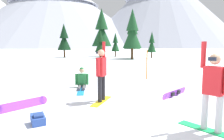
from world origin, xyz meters
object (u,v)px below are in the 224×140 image
backpack_blue (38,119)px  pine_tree_broad (152,44)px  pine_tree_slender (102,31)px  trail_marker_pole (147,65)px  pine_tree_twin (132,35)px  pine_tree_young (100,43)px  snowboarder_background (82,81)px  loose_snowboard_far_spare (175,93)px  snowboarder_midground (101,73)px  pine_tree_leaning (64,39)px  pine_tree_tall (132,32)px  loose_snowboard_near_left (22,104)px  snowboarder_foreground (213,90)px  pine_tree_short (115,43)px

backpack_blue → pine_tree_broad: bearing=64.6°
pine_tree_slender → backpack_blue: bearing=-99.1°
trail_marker_pole → pine_tree_twin: size_ratio=0.26×
trail_marker_pole → pine_tree_young: pine_tree_young is taller
snowboarder_background → pine_tree_broad: size_ratio=0.44×
loose_snowboard_far_spare → snowboarder_midground: bearing=-174.2°
snowboarder_background → pine_tree_leaning: size_ratio=0.33×
loose_snowboard_far_spare → pine_tree_broad: 25.00m
pine_tree_twin → pine_tree_leaning: 11.10m
trail_marker_pole → pine_tree_slender: pine_tree_slender is taller
pine_tree_tall → loose_snowboard_near_left: bearing=-112.7°
snowboarder_midground → pine_tree_tall: pine_tree_tall is taller
snowboarder_background → trail_marker_pole: bearing=27.5°
loose_snowboard_near_left → pine_tree_young: (4.96, 24.74, 2.19)m
snowboarder_foreground → pine_tree_short: 32.23m
snowboarder_foreground → pine_tree_leaning: (-5.34, 30.59, 2.03)m
backpack_blue → trail_marker_pole: (4.92, 6.27, 0.71)m
snowboarder_background → pine_tree_young: bearing=81.9°
snowboarder_midground → pine_tree_leaning: 27.91m
backpack_blue → trail_marker_pole: size_ratio=0.33×
snowboarder_foreground → loose_snowboard_far_spare: (0.69, 3.22, -0.85)m
snowboarder_midground → pine_tree_young: pine_tree_young is taller
trail_marker_pole → pine_tree_leaning: size_ratio=0.31×
snowboarder_foreground → pine_tree_twin: (5.25, 27.30, 2.56)m
pine_tree_tall → trail_marker_pole: bearing=-101.8°
loose_snowboard_near_left → pine_tree_young: pine_tree_young is taller
snowboarder_background → pine_tree_slender: pine_tree_slender is taller
pine_tree_broad → pine_tree_tall: bearing=-147.7°
loose_snowboard_near_left → pine_tree_leaning: 28.25m
loose_snowboard_near_left → pine_tree_broad: (13.02, 24.45, 2.12)m
loose_snowboard_far_spare → pine_tree_twin: (4.56, 24.08, 3.40)m
loose_snowboard_far_spare → pine_tree_short: size_ratio=0.35×
pine_tree_slender → pine_tree_young: 5.18m
loose_snowboard_near_left → backpack_blue: backpack_blue is taller
pine_tree_slender → pine_tree_short: bearing=3.8°
snowboarder_midground → loose_snowboard_near_left: bearing=-170.1°
trail_marker_pole → pine_tree_short: 24.84m
backpack_blue → pine_tree_short: 31.89m
pine_tree_slender → pine_tree_twin: pine_tree_slender is taller
snowboarder_foreground → backpack_blue: (-3.99, 1.08, -0.84)m
pine_tree_leaning → loose_snowboard_near_left: bearing=-88.7°
loose_snowboard_far_spare → pine_tree_slender: (0.27, 28.64, 4.41)m
loose_snowboard_far_spare → loose_snowboard_near_left: size_ratio=1.11×
snowboarder_midground → loose_snowboard_far_spare: 3.03m
pine_tree_short → pine_tree_young: bearing=-123.6°
backpack_blue → pine_tree_tall: pine_tree_tall is taller
pine_tree_twin → pine_tree_broad: size_ratio=1.56×
loose_snowboard_far_spare → pine_tree_broad: size_ratio=0.36×
snowboarder_foreground → pine_tree_young: pine_tree_young is taller
trail_marker_pole → pine_tree_short: pine_tree_short is taller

